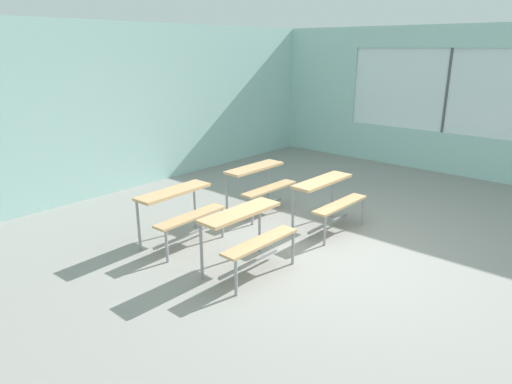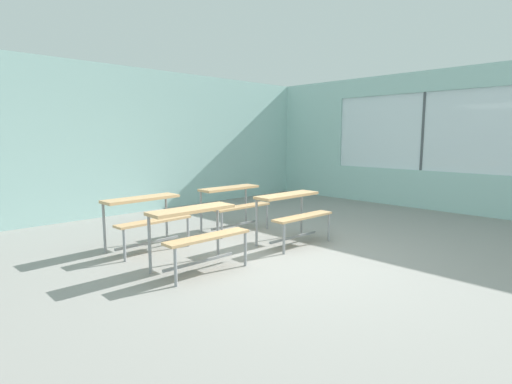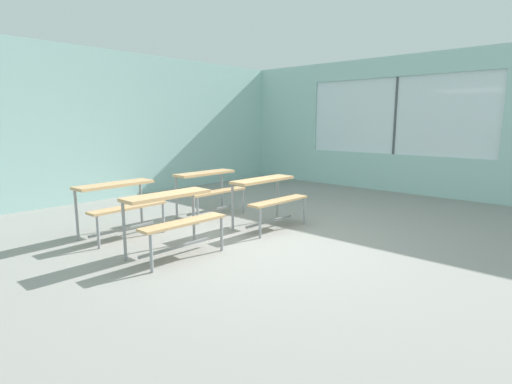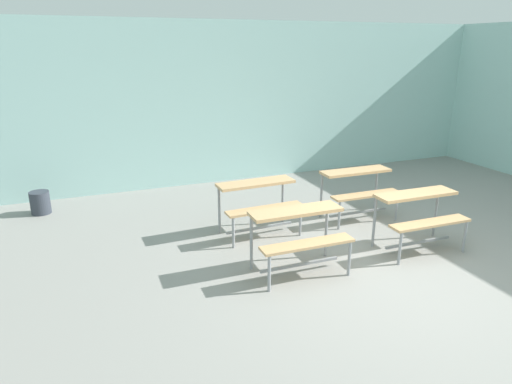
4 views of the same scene
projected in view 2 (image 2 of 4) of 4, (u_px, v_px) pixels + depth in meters
The scene contains 7 objects.
ground at pixel (289, 262), 5.19m from camera, with size 10.00×9.00×0.05m, color gray.
wall_back at pixel (124, 141), 8.18m from camera, with size 10.00×0.12×3.00m, color #A8D1CC.
wall_right at pixel (452, 144), 8.34m from camera, with size 0.12×9.00×3.00m.
desk_bench_r0c0 at pixel (197, 224), 4.77m from camera, with size 1.11×0.61×0.74m.
desk_bench_r0c1 at pixel (292, 206), 5.94m from camera, with size 1.11×0.62×0.74m.
desk_bench_r1c0 at pixel (146, 210), 5.62m from camera, with size 1.12×0.63×0.74m.
desk_bench_r1c1 at pixel (234, 198), 6.76m from camera, with size 1.11×0.61×0.74m.
Camera 2 is at (-3.80, -3.30, 1.60)m, focal length 28.00 mm.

